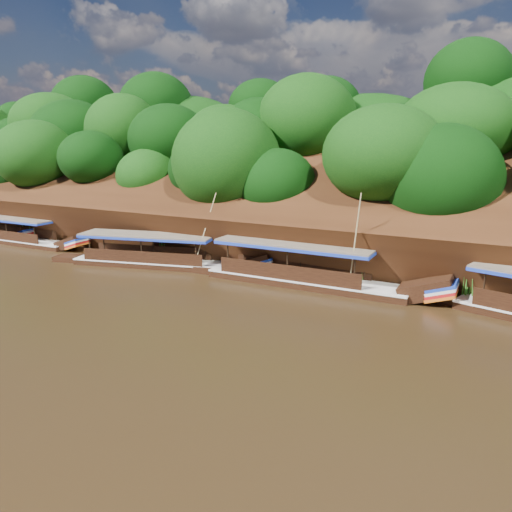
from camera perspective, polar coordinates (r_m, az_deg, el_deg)
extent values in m
plane|color=black|center=(24.28, 1.14, -8.72)|extent=(160.00, 160.00, 0.00)
cube|color=black|center=(37.89, 12.35, 4.47)|extent=(120.00, 16.12, 13.64)
cube|color=black|center=(48.04, 15.49, 1.86)|extent=(120.00, 24.00, 12.00)
ellipsoid|color=#0A3B09|center=(57.74, -25.32, 6.13)|extent=(16.00, 8.00, 6.00)
ellipsoid|color=#0A3B09|center=(58.21, -15.81, 12.68)|extent=(20.00, 10.00, 8.00)
ellipsoid|color=#0A3B09|center=(39.03, 3.42, 5.00)|extent=(18.00, 8.00, 6.40)
ellipsoid|color=#0A3B09|center=(44.25, 15.33, 12.94)|extent=(24.00, 11.00, 8.40)
cube|color=black|center=(31.94, 5.69, -3.34)|extent=(13.11, 2.58, 0.98)
cube|color=silver|center=(31.81, 5.71, -2.53)|extent=(13.11, 2.65, 0.11)
cube|color=black|center=(29.92, 18.92, -3.64)|extent=(3.13, 1.84, 1.84)
cube|color=#1B38B2|center=(29.73, 20.52, -3.21)|extent=(1.63, 1.89, 0.67)
cube|color=#B51415|center=(29.83, 20.46, -3.90)|extent=(1.63, 1.89, 0.67)
cube|color=brown|center=(31.60, 4.42, 1.42)|extent=(10.27, 2.90, 0.13)
cube|color=#1B38B2|center=(31.63, 4.42, 1.19)|extent=(10.27, 2.90, 0.20)
cylinder|color=tan|center=(29.52, 11.25, 1.73)|extent=(0.67, 0.51, 5.62)
cube|color=black|center=(37.12, -11.11, -1.17)|extent=(12.77, 5.14, 0.86)
cube|color=silver|center=(37.02, -11.14, -0.55)|extent=(12.78, 5.20, 0.10)
cube|color=black|center=(34.57, -0.43, -0.84)|extent=(3.27, 2.26, 1.70)
cube|color=#1B38B2|center=(34.32, 0.84, -0.45)|extent=(1.90, 1.97, 0.63)
cube|color=#B51415|center=(34.40, 0.84, -0.98)|extent=(1.90, 1.97, 0.63)
cube|color=brown|center=(36.97, -12.38, 2.37)|extent=(10.19, 4.77, 0.11)
cube|color=#1B38B2|center=(36.99, -12.37, 2.20)|extent=(10.19, 4.77, 0.17)
cylinder|color=tan|center=(34.84, -5.75, 3.32)|extent=(0.95, 1.74, 5.06)
cube|color=black|center=(48.91, -25.14, 1.27)|extent=(10.79, 2.33, 0.83)
cube|color=silver|center=(48.84, -25.18, 1.73)|extent=(10.79, 2.39, 0.09)
cube|color=black|center=(44.24, -20.35, 1.42)|extent=(2.60, 1.60, 1.54)
cube|color=#1B38B2|center=(43.71, -19.78, 1.70)|extent=(1.37, 1.62, 0.56)
cube|color=#B51415|center=(43.77, -19.75, 1.30)|extent=(1.37, 1.62, 0.56)
cube|color=brown|center=(49.08, -25.88, 3.89)|extent=(8.47, 2.57, 0.11)
cube|color=#1B38B2|center=(49.09, -25.87, 3.76)|extent=(8.47, 2.57, 0.17)
cube|color=black|center=(49.94, -25.29, 2.29)|extent=(2.76, 1.68, 1.65)
cube|color=#1B38B2|center=(49.33, -24.82, 2.57)|extent=(1.44, 1.72, 0.59)
cube|color=#B51415|center=(49.38, -24.78, 2.19)|extent=(1.44, 1.72, 0.59)
cone|color=#2F701C|center=(49.61, -24.40, 2.68)|extent=(1.50, 1.50, 2.01)
cone|color=#2F701C|center=(42.90, -16.26, 1.48)|extent=(1.50, 1.50, 1.46)
cone|color=#2F701C|center=(38.47, -10.02, 0.90)|extent=(1.50, 1.50, 1.99)
cone|color=#2F701C|center=(34.54, 0.70, -0.81)|extent=(1.50, 1.50, 1.39)
cone|color=#2F701C|center=(32.11, 12.78, -2.01)|extent=(1.50, 1.50, 1.63)
cone|color=#2F701C|center=(30.80, 22.38, -2.73)|extent=(1.50, 1.50, 2.27)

